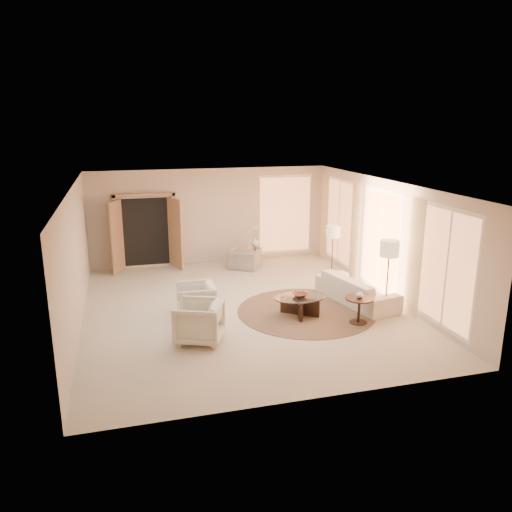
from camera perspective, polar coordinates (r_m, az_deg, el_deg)
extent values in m
cube|color=beige|center=(11.42, -1.41, -6.03)|extent=(7.00, 8.00, 0.02)
cube|color=white|center=(10.73, -1.51, 8.10)|extent=(7.00, 8.00, 0.02)
cube|color=beige|center=(14.81, -5.19, 4.53)|extent=(7.00, 0.04, 2.80)
cube|color=beige|center=(7.35, 6.09, -6.64)|extent=(7.00, 0.04, 2.80)
cube|color=beige|center=(10.73, -19.92, -0.43)|extent=(0.04, 8.00, 2.80)
cube|color=beige|center=(12.28, 14.62, 1.88)|extent=(0.04, 8.00, 2.80)
cube|color=tan|center=(14.56, -12.46, 2.77)|extent=(1.80, 0.12, 2.16)
cube|color=tan|center=(14.30, -15.59, 2.13)|extent=(0.35, 0.66, 2.00)
cube|color=tan|center=(14.37, -9.21, 2.56)|extent=(0.35, 0.66, 2.00)
cylinder|color=#3B281C|center=(11.28, 5.72, -6.29)|extent=(3.13, 3.13, 0.01)
imported|color=beige|center=(11.89, 11.43, -3.77)|extent=(1.30, 2.32, 0.64)
imported|color=beige|center=(10.90, -6.87, -4.87)|extent=(0.76, 0.81, 0.81)
imported|color=beige|center=(9.69, -6.53, -7.25)|extent=(1.06, 1.09, 0.88)
imported|color=gray|center=(14.29, -1.37, -0.02)|extent=(1.02, 0.93, 0.75)
cube|color=black|center=(11.00, 5.04, -5.79)|extent=(0.75, 0.59, 0.39)
cube|color=black|center=(11.00, 5.04, -5.79)|extent=(0.33, 0.86, 0.39)
cylinder|color=white|center=(10.92, 5.07, -4.69)|extent=(1.48, 1.48, 0.02)
cylinder|color=black|center=(10.83, 11.61, -7.44)|extent=(0.37, 0.37, 0.03)
cylinder|color=black|center=(10.73, 11.68, -6.14)|extent=(0.06, 0.06, 0.53)
cylinder|color=black|center=(10.64, 11.76, -4.76)|extent=(0.60, 0.60, 0.03)
cylinder|color=#2C2519|center=(14.82, -0.09, -0.91)|extent=(0.37, 0.37, 0.03)
cylinder|color=#2C2519|center=(14.75, -0.09, 0.06)|extent=(0.06, 0.06, 0.53)
cylinder|color=white|center=(14.68, -0.09, 1.09)|extent=(0.48, 0.48, 0.03)
cylinder|color=#2C2519|center=(13.51, 8.59, -2.69)|extent=(0.25, 0.25, 0.03)
cylinder|color=#2C2519|center=(13.34, 8.69, -0.16)|extent=(0.03, 0.03, 1.26)
cylinder|color=beige|center=(13.17, 8.81, 2.79)|extent=(0.36, 0.36, 0.31)
cylinder|color=#2C2519|center=(11.39, 14.51, -6.45)|extent=(0.29, 0.29, 0.03)
cylinder|color=#2C2519|center=(11.16, 14.74, -3.11)|extent=(0.03, 0.03, 1.43)
cylinder|color=beige|center=(10.94, 15.02, 0.85)|extent=(0.41, 0.41, 0.35)
imported|color=brown|center=(10.91, 5.08, -4.45)|extent=(0.35, 0.35, 0.08)
imported|color=white|center=(10.61, 11.78, -4.31)|extent=(0.16, 0.16, 0.16)
imported|color=white|center=(14.65, -0.09, 1.59)|extent=(0.26, 0.26, 0.24)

